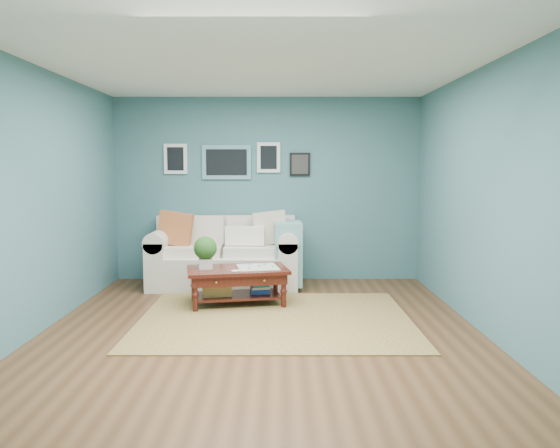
{
  "coord_description": "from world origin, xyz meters",
  "views": [
    {
      "loc": [
        0.19,
        -5.6,
        1.68
      ],
      "look_at": [
        0.19,
        1.0,
        0.99
      ],
      "focal_mm": 35.0,
      "sensor_mm": 36.0,
      "label": 1
    }
  ],
  "objects": [
    {
      "name": "area_rug",
      "position": [
        0.14,
        0.31,
        0.01
      ],
      "size": [
        2.98,
        2.39,
        0.01
      ],
      "primitive_type": "cube",
      "color": "brown",
      "rests_on": "ground"
    },
    {
      "name": "coffee_table",
      "position": [
        -0.39,
        0.96,
        0.37
      ],
      "size": [
        1.32,
        0.92,
        0.84
      ],
      "rotation": [
        0.0,
        0.0,
        0.19
      ],
      "color": "black",
      "rests_on": "ground"
    },
    {
      "name": "loveseat",
      "position": [
        -0.5,
        2.03,
        0.44
      ],
      "size": [
        2.11,
        0.96,
        1.09
      ],
      "color": "beige",
      "rests_on": "ground"
    },
    {
      "name": "room_shell",
      "position": [
        -0.01,
        0.06,
        1.36
      ],
      "size": [
        5.0,
        5.02,
        2.7
      ],
      "color": "brown",
      "rests_on": "ground"
    }
  ]
}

